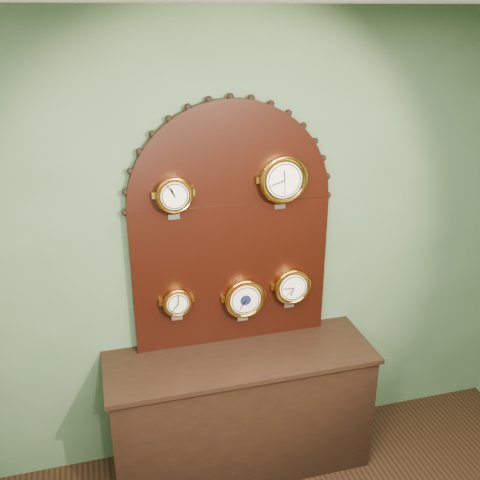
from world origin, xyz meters
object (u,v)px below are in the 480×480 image
object	(u,v)px
arabic_clock	(283,179)
tide_clock	(292,286)
shop_counter	(241,413)
barometer	(244,298)
roman_clock	(174,195)
display_board	(231,220)
hygrometer	(177,302)

from	to	relation	value
arabic_clock	tide_clock	distance (m)	0.70
shop_counter	arabic_clock	size ratio (longest dim) A/B	4.80
barometer	tide_clock	bearing A→B (deg)	0.11
roman_clock	arabic_clock	bearing A→B (deg)	-0.17
tide_clock	barometer	bearing A→B (deg)	-179.89
display_board	roman_clock	bearing A→B (deg)	-168.97
roman_clock	shop_counter	bearing A→B (deg)	-24.41
hygrometer	barometer	world-z (taller)	barometer
display_board	hygrometer	xyz separation A→B (m)	(-0.35, -0.07, -0.46)
shop_counter	roman_clock	size ratio (longest dim) A/B	6.17
hygrometer	arabic_clock	bearing A→B (deg)	-0.25
barometer	tide_clock	size ratio (longest dim) A/B	1.07
tide_clock	display_board	bearing A→B (deg)	169.78
arabic_clock	tide_clock	world-z (taller)	arabic_clock
display_board	barometer	world-z (taller)	display_board
display_board	roman_clock	size ratio (longest dim) A/B	5.90
display_board	arabic_clock	bearing A→B (deg)	-13.21
roman_clock	barometer	world-z (taller)	roman_clock
barometer	hygrometer	bearing A→B (deg)	179.70
display_board	tide_clock	bearing A→B (deg)	-10.22
barometer	tide_clock	world-z (taller)	tide_clock
display_board	roman_clock	distance (m)	0.40
display_board	hygrometer	distance (m)	0.58
shop_counter	roman_clock	bearing A→B (deg)	155.59
roman_clock	barometer	xyz separation A→B (m)	(0.40, -0.00, -0.70)
barometer	shop_counter	bearing A→B (deg)	-112.42
shop_counter	tide_clock	size ratio (longest dim) A/B	5.61
shop_counter	arabic_clock	distance (m)	1.51
hygrometer	tide_clock	world-z (taller)	tide_clock
shop_counter	roman_clock	distance (m)	1.48
barometer	tide_clock	distance (m)	0.31
shop_counter	barometer	bearing A→B (deg)	67.58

